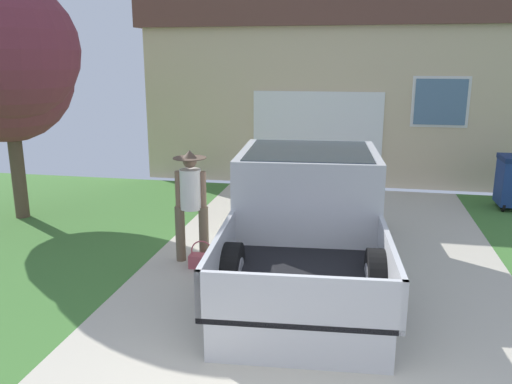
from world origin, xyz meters
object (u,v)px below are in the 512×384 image
Objects in this scene: handbag at (202,260)px; pickup_truck at (307,211)px; front_yard_tree at (6,62)px; house_with_garage at (337,83)px; person_with_hat at (191,199)px.

pickup_truck is at bearing 25.11° from handbag.
handbag is at bearing -22.53° from front_yard_tree.
house_with_garage is 2.18× the size of front_yard_tree.
pickup_truck is 5.97m from front_yard_tree.
pickup_truck is at bearing 7.47° from person_with_hat.
house_with_garage is at bearing 51.34° from front_yard_tree.
person_with_hat is 0.39× the size of front_yard_tree.
house_with_garage reaches higher than handbag.
house_with_garage reaches higher than pickup_truck.
handbag is 8.93m from house_with_garage.
person_with_hat is at bearing -169.48° from pickup_truck.
pickup_truck is at bearing -10.41° from front_yard_tree.
person_with_hat reaches higher than handbag.
handbag is at bearing -99.59° from house_with_garage.
house_with_garage is at bearing 80.41° from handbag.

